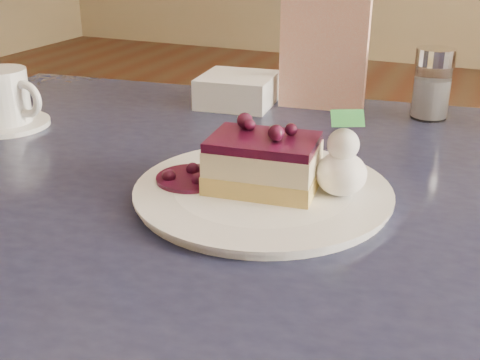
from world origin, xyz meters
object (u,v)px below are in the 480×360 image
at_px(main_table, 272,238).
at_px(coffee_set, 4,101).
at_px(dessert_plate, 263,192).
at_px(cheesecake_slice, 263,163).

xyz_separation_m(main_table, coffee_set, (-0.48, 0.04, 0.13)).
bearing_deg(main_table, dessert_plate, -90.00).
xyz_separation_m(cheesecake_slice, coffee_set, (-0.49, 0.09, -0.00)).
relative_size(main_table, coffee_set, 9.24).
height_order(main_table, coffee_set, coffee_set).
distance_m(main_table, dessert_plate, 0.11).
xyz_separation_m(dessert_plate, cheesecake_slice, (-0.00, 0.00, 0.04)).
height_order(dessert_plate, coffee_set, coffee_set).
xyz_separation_m(dessert_plate, coffee_set, (-0.49, 0.09, 0.04)).
bearing_deg(dessert_plate, coffee_set, 169.50).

